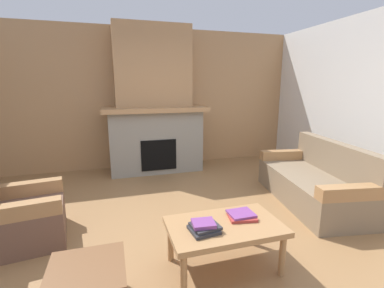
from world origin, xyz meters
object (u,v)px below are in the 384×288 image
armchair (19,216)px  coffee_table (225,230)px  couch (315,182)px  fireplace (154,110)px

armchair → coffee_table: bearing=-27.6°
couch → coffee_table: (-1.79, -0.95, 0.09)m
fireplace → couch: size_ratio=1.41×
armchair → fireplace: bearing=50.2°
fireplace → armchair: fireplace is taller
couch → coffee_table: 2.03m
armchair → couch: bearing=-0.6°
coffee_table → fireplace: bearing=92.1°
couch → armchair: 3.68m
fireplace → armchair: (-1.77, -2.13, -0.87)m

